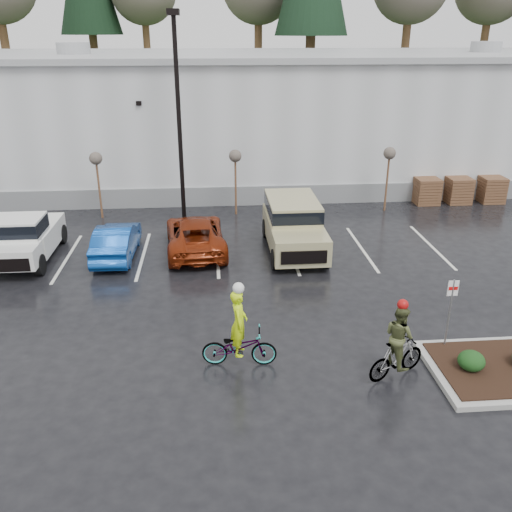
{
  "coord_description": "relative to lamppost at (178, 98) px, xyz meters",
  "views": [
    {
      "loc": [
        -2.61,
        -12.51,
        8.41
      ],
      "look_at": [
        -1.22,
        4.45,
        1.3
      ],
      "focal_mm": 38.0,
      "sensor_mm": 36.0,
      "label": 1
    }
  ],
  "objects": [
    {
      "name": "pickup_white",
      "position": [
        -5.99,
        -3.79,
        -4.71
      ],
      "size": [
        2.1,
        5.2,
        1.96
      ],
      "primitive_type": null,
      "color": "silver",
      "rests_on": "ground"
    },
    {
      "name": "cyclist_hivis",
      "position": [
        1.96,
        -12.02,
        -4.93
      ],
      "size": [
        2.07,
        0.87,
        2.45
      ],
      "rotation": [
        0.0,
        0.0,
        1.49
      ],
      "color": "#3F3F44",
      "rests_on": "ground"
    },
    {
      "name": "shrub_a",
      "position": [
        8.0,
        -13.0,
        -5.27
      ],
      "size": [
        0.7,
        0.7,
        0.52
      ],
      "primitive_type": "ellipsoid",
      "color": "#153713",
      "rests_on": "curb_island"
    },
    {
      "name": "car_blue",
      "position": [
        -2.5,
        -4.02,
        -5.02
      ],
      "size": [
        1.49,
        4.09,
        1.34
      ],
      "primitive_type": "imported",
      "rotation": [
        0.0,
        0.0,
        3.12
      ],
      "color": "#0D4099",
      "rests_on": "ground"
    },
    {
      "name": "sapling_west",
      "position": [
        -4.0,
        1.0,
        -2.96
      ],
      "size": [
        0.6,
        0.6,
        3.2
      ],
      "color": "#533421",
      "rests_on": "ground"
    },
    {
      "name": "wooded_ridge",
      "position": [
        4.0,
        33.0,
        -2.69
      ],
      "size": [
        80.0,
        25.0,
        6.0
      ],
      "primitive_type": "cube",
      "color": "#1A3616",
      "rests_on": "ground"
    },
    {
      "name": "lamppost",
      "position": [
        0.0,
        0.0,
        0.0
      ],
      "size": [
        0.5,
        1.0,
        9.22
      ],
      "color": "black",
      "rests_on": "ground"
    },
    {
      "name": "cyclist_olive",
      "position": [
        6.01,
        -12.9,
        -4.86
      ],
      "size": [
        1.78,
        1.18,
        2.24
      ],
      "rotation": [
        0.0,
        0.0,
        2.0
      ],
      "color": "#3F3F44",
      "rests_on": "ground"
    },
    {
      "name": "pallet_stack_b",
      "position": [
        14.2,
        2.0,
        -5.01
      ],
      "size": [
        1.2,
        1.2,
        1.35
      ],
      "primitive_type": "cube",
      "color": "#533421",
      "rests_on": "ground"
    },
    {
      "name": "pallet_stack_c",
      "position": [
        16.0,
        2.0,
        -5.01
      ],
      "size": [
        1.2,
        1.2,
        1.35
      ],
      "primitive_type": "cube",
      "color": "#533421",
      "rests_on": "ground"
    },
    {
      "name": "suv_tan",
      "position": [
        4.63,
        -3.99,
        -4.66
      ],
      "size": [
        2.2,
        5.1,
        2.06
      ],
      "primitive_type": null,
      "color": "tan",
      "rests_on": "ground"
    },
    {
      "name": "pallet_stack_a",
      "position": [
        12.5,
        2.0,
        -5.01
      ],
      "size": [
        1.2,
        1.2,
        1.35
      ],
      "primitive_type": "cube",
      "color": "#533421",
      "rests_on": "ground"
    },
    {
      "name": "car_red",
      "position": [
        0.62,
        -3.6,
        -5.0
      ],
      "size": [
        2.65,
        5.12,
        1.38
      ],
      "primitive_type": "imported",
      "rotation": [
        0.0,
        0.0,
        3.22
      ],
      "color": "maroon",
      "rests_on": "ground"
    },
    {
      "name": "warehouse",
      "position": [
        4.0,
        9.99,
        -2.04
      ],
      "size": [
        60.5,
        15.5,
        7.2
      ],
      "color": "silver",
      "rests_on": "ground"
    },
    {
      "name": "ground",
      "position": [
        4.0,
        -12.0,
        -5.69
      ],
      "size": [
        120.0,
        120.0,
        0.0
      ],
      "primitive_type": "plane",
      "color": "black",
      "rests_on": "ground"
    },
    {
      "name": "sapling_mid",
      "position": [
        2.5,
        1.0,
        -2.96
      ],
      "size": [
        0.6,
        0.6,
        3.2
      ],
      "color": "#533421",
      "rests_on": "ground"
    },
    {
      "name": "fire_lane_sign",
      "position": [
        7.8,
        -11.8,
        -4.28
      ],
      "size": [
        0.3,
        0.05,
        2.2
      ],
      "color": "gray",
      "rests_on": "ground"
    },
    {
      "name": "sapling_east",
      "position": [
        10.0,
        1.0,
        -2.96
      ],
      "size": [
        0.6,
        0.6,
        3.2
      ],
      "color": "#533421",
      "rests_on": "ground"
    }
  ]
}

